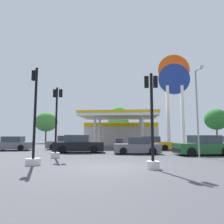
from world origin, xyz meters
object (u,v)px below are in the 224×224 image
Objects in this scene: car_2 at (79,145)px; traffic_signal_1 at (56,130)px; car_3 at (203,146)px; car_0 at (12,144)px; car_5 at (137,146)px; tree_2 at (216,119)px; traffic_signal_0 at (152,131)px; tree_1 at (118,118)px; car_6 at (67,143)px; corner_streetlamp at (198,103)px; traffic_signal_3 at (34,138)px; tree_0 at (46,122)px; station_pole_sign at (174,86)px; car_4 at (152,144)px.

traffic_signal_1 is at bearing -96.88° from car_2.
car_0 is at bearing 168.67° from car_3.
tree_2 is (15.04, 21.14, 3.82)m from car_5.
tree_1 is (-3.36, 30.45, 3.17)m from traffic_signal_0.
tree_2 is at bearing 49.97° from traffic_signal_1.
car_0 is 18.48m from car_3.
traffic_signal_1 reaches higher than traffic_signal_0.
car_6 is (-7.70, 4.96, 0.06)m from car_5.
corner_streetlamp is at bearing -74.13° from tree_1.
car_6 is 0.85× the size of traffic_signal_3.
tree_0 is at bearing 176.52° from tree_2.
tree_0 is (-11.93, 26.81, 2.36)m from traffic_signal_1.
car_6 is at bearing -152.99° from station_pole_sign.
car_2 is at bearing -134.94° from tree_2.
corner_streetlamp is at bearing -71.34° from car_4.
station_pole_sign is 3.26× the size of car_5.
tree_0 is 14.90m from tree_1.
tree_0 is 34.04m from corner_streetlamp.
car_0 is 21.13m from tree_0.
car_5 is at bearing -82.74° from tree_1.
corner_streetlamp reaches higher than traffic_signal_0.
tree_2 is (20.85, 24.82, 2.52)m from traffic_signal_1.
car_4 is 8.75m from corner_streetlamp.
traffic_signal_3 is 0.83× the size of corner_streetlamp.
traffic_signal_0 is 0.72× the size of tree_2.
car_4 is at bearing -120.55° from station_pole_sign.
car_0 is 0.80× the size of traffic_signal_3.
car_0 is 0.95× the size of car_6.
traffic_signal_3 is at bearing -68.44° from tree_0.
car_2 is at bearing -59.74° from car_6.
car_2 reaches higher than car_0.
car_6 is (-2.43, 4.16, -0.03)m from car_2.
traffic_signal_3 is (1.95, -12.16, 0.71)m from car_6.
corner_streetlamp is (-0.87, -2.04, 3.16)m from car_3.
tree_1 reaches higher than tree_0.
tree_1 reaches higher than traffic_signal_1.
tree_1 is 17.96m from tree_2.
traffic_signal_1 is at bearing -147.70° from car_5.
tree_2 is (32.77, -1.99, 0.15)m from tree_0.
station_pole_sign is at bearing 27.01° from car_6.
tree_2 reaches higher than car_3.
tree_2 is (9.84, 21.89, 3.74)m from car_3.
corner_streetlamp reaches higher than car_5.
car_6 is at bearing 21.64° from car_0.
tree_0 is 32.84m from tree_2.
traffic_signal_0 is (13.42, -10.84, 1.13)m from car_0.
traffic_signal_0 is (0.50, -7.96, 1.16)m from car_5.
car_2 is 0.74× the size of tree_2.
car_4 is (6.99, 4.13, -0.07)m from car_2.
tree_0 is 0.99× the size of tree_2.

